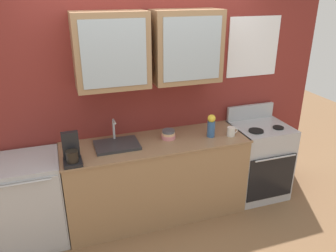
{
  "coord_description": "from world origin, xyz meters",
  "views": [
    {
      "loc": [
        -0.91,
        -3.08,
        2.43
      ],
      "look_at": [
        0.14,
        0.0,
        1.07
      ],
      "focal_mm": 35.96,
      "sensor_mm": 36.0,
      "label": 1
    }
  ],
  "objects_px": {
    "bowl_stack": "(168,134)",
    "dishwasher": "(32,201)",
    "stove_range": "(258,160)",
    "vase": "(211,126)",
    "sink_faucet": "(117,144)",
    "cup_near_sink": "(231,131)",
    "coffee_maker": "(72,152)"
  },
  "relations": [
    {
      "from": "sink_faucet",
      "to": "vase",
      "type": "height_order",
      "value": "sink_faucet"
    },
    {
      "from": "sink_faucet",
      "to": "bowl_stack",
      "type": "distance_m",
      "value": 0.56
    },
    {
      "from": "stove_range",
      "to": "sink_faucet",
      "type": "xyz_separation_m",
      "value": [
        -1.71,
        0.03,
        0.47
      ]
    },
    {
      "from": "coffee_maker",
      "to": "dishwasher",
      "type": "bearing_deg",
      "value": 158.4
    },
    {
      "from": "sink_faucet",
      "to": "stove_range",
      "type": "bearing_deg",
      "value": -0.92
    },
    {
      "from": "dishwasher",
      "to": "sink_faucet",
      "type": "bearing_deg",
      "value": 2.03
    },
    {
      "from": "sink_faucet",
      "to": "dishwasher",
      "type": "distance_m",
      "value": 1.01
    },
    {
      "from": "cup_near_sink",
      "to": "stove_range",
      "type": "bearing_deg",
      "value": 13.76
    },
    {
      "from": "bowl_stack",
      "to": "coffee_maker",
      "type": "bearing_deg",
      "value": -168.13
    },
    {
      "from": "stove_range",
      "to": "sink_faucet",
      "type": "distance_m",
      "value": 1.77
    },
    {
      "from": "stove_range",
      "to": "bowl_stack",
      "type": "relative_size",
      "value": 7.18
    },
    {
      "from": "stove_range",
      "to": "dishwasher",
      "type": "distance_m",
      "value": 2.6
    },
    {
      "from": "dishwasher",
      "to": "bowl_stack",
      "type": "bearing_deg",
      "value": 1.67
    },
    {
      "from": "cup_near_sink",
      "to": "vase",
      "type": "bearing_deg",
      "value": 166.82
    },
    {
      "from": "stove_range",
      "to": "coffee_maker",
      "type": "relative_size",
      "value": 3.76
    },
    {
      "from": "bowl_stack",
      "to": "coffee_maker",
      "type": "distance_m",
      "value": 1.04
    },
    {
      "from": "stove_range",
      "to": "vase",
      "type": "xyz_separation_m",
      "value": [
        -0.69,
        -0.06,
        0.58
      ]
    },
    {
      "from": "stove_range",
      "to": "dishwasher",
      "type": "relative_size",
      "value": 1.2
    },
    {
      "from": "dishwasher",
      "to": "coffee_maker",
      "type": "relative_size",
      "value": 3.14
    },
    {
      "from": "vase",
      "to": "coffee_maker",
      "type": "distance_m",
      "value": 1.48
    },
    {
      "from": "vase",
      "to": "dishwasher",
      "type": "height_order",
      "value": "vase"
    },
    {
      "from": "vase",
      "to": "bowl_stack",
      "type": "bearing_deg",
      "value": 167.4
    },
    {
      "from": "sink_faucet",
      "to": "coffee_maker",
      "type": "height_order",
      "value": "coffee_maker"
    },
    {
      "from": "dishwasher",
      "to": "coffee_maker",
      "type": "bearing_deg",
      "value": -21.6
    },
    {
      "from": "sink_faucet",
      "to": "dishwasher",
      "type": "height_order",
      "value": "sink_faucet"
    },
    {
      "from": "stove_range",
      "to": "bowl_stack",
      "type": "distance_m",
      "value": 1.25
    },
    {
      "from": "stove_range",
      "to": "vase",
      "type": "relative_size",
      "value": 4.28
    },
    {
      "from": "cup_near_sink",
      "to": "bowl_stack",
      "type": "bearing_deg",
      "value": 167.21
    },
    {
      "from": "bowl_stack",
      "to": "coffee_maker",
      "type": "relative_size",
      "value": 0.52
    },
    {
      "from": "bowl_stack",
      "to": "dishwasher",
      "type": "bearing_deg",
      "value": -178.33
    },
    {
      "from": "vase",
      "to": "cup_near_sink",
      "type": "bearing_deg",
      "value": -13.18
    },
    {
      "from": "bowl_stack",
      "to": "vase",
      "type": "distance_m",
      "value": 0.47
    }
  ]
}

